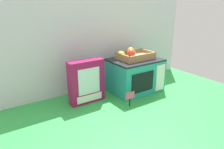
% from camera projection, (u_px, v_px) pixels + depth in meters
% --- Properties ---
extents(ground_plane, '(1.70, 1.70, 0.00)m').
position_uv_depth(ground_plane, '(119.00, 94.00, 1.61)').
color(ground_plane, green).
rests_on(ground_plane, ground).
extents(display_back_panel, '(1.61, 0.03, 0.69)m').
position_uv_depth(display_back_panel, '(103.00, 44.00, 1.68)').
color(display_back_panel, silver).
rests_on(display_back_panel, ground).
extents(toy_microwave, '(0.38, 0.29, 0.25)m').
position_uv_depth(toy_microwave, '(135.00, 75.00, 1.64)').
color(toy_microwave, teal).
rests_on(toy_microwave, ground).
extents(food_groups_crate, '(0.26, 0.18, 0.09)m').
position_uv_depth(food_groups_crate, '(134.00, 55.00, 1.59)').
color(food_groups_crate, '#A37F51').
rests_on(food_groups_crate, toy_microwave).
extents(cookie_set_box, '(0.24, 0.08, 0.29)m').
position_uv_depth(cookie_set_box, '(86.00, 82.00, 1.44)').
color(cookie_set_box, '#99144C').
rests_on(cookie_set_box, ground).
extents(price_sign, '(0.07, 0.01, 0.10)m').
position_uv_depth(price_sign, '(130.00, 97.00, 1.40)').
color(price_sign, black).
rests_on(price_sign, ground).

